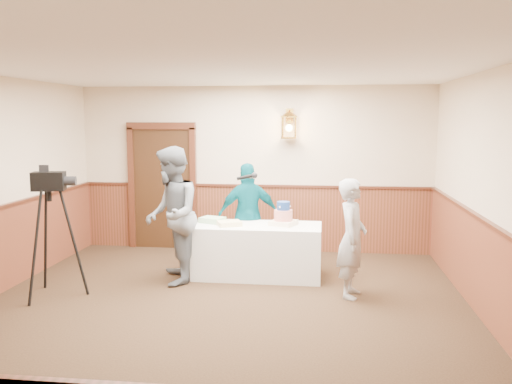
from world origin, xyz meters
The scene contains 10 objects.
ground centered at (0.00, 0.00, 0.00)m, with size 7.00×7.00×0.00m, color black.
room_shell centered at (-0.05, 0.45, 1.52)m, with size 6.02×7.02×2.81m.
display_table centered at (0.25, 1.90, 0.38)m, with size 1.80×0.80×0.75m, color silver.
tiered_cake centered at (0.62, 1.94, 0.88)m, with size 0.42×0.42×0.34m.
sheet_cake_yellow centered at (-0.14, 1.79, 0.78)m, with size 0.32×0.24×0.07m, color #FFDD98.
sheet_cake_green centered at (-0.43, 2.00, 0.79)m, with size 0.32×0.26×0.08m, color #9CD093.
interviewer centered at (-0.87, 1.45, 0.94)m, with size 1.63×1.07×1.88m.
baker centered at (1.54, 1.16, 0.76)m, with size 0.55×0.36×1.51m, color #9D9EA3.
assistant_p centered at (0.06, 2.37, 0.80)m, with size 0.93×0.39×1.59m, color #06515D.
tv_camera_rig centered at (-2.22, 0.70, 0.72)m, with size 0.63×0.58×1.59m.
Camera 1 is at (1.16, -5.62, 2.25)m, focal length 38.00 mm.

